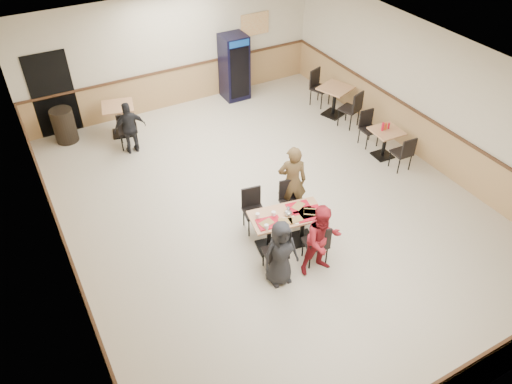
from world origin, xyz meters
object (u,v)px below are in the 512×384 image
back_table (119,115)px  pepsi_cooler (234,67)px  main_table (286,225)px  side_table_near (385,139)px  trash_bin (64,126)px  diner_woman_right (322,240)px  diner_man_opposite (292,181)px  side_table_far (335,97)px  lone_diner (130,128)px  diner_woman_left (280,253)px

back_table → pepsi_cooler: size_ratio=0.50×
main_table → side_table_near: 3.80m
main_table → trash_bin: trash_bin is taller
diner_woman_right → diner_man_opposite: bearing=82.9°
side_table_far → trash_bin: 6.79m
lone_diner → side_table_near: lone_diner is taller
lone_diner → back_table: bearing=-88.5°
diner_woman_right → pepsi_cooler: (1.66, 6.56, 0.18)m
lone_diner → side_table_near: size_ratio=1.84×
main_table → back_table: (-1.52, 5.32, 0.05)m
side_table_far → lone_diner: bearing=170.5°
back_table → trash_bin: (-1.27, 0.35, -0.11)m
side_table_near → trash_bin: bearing=146.0°
diner_woman_right → side_table_near: diner_woman_right is taller
diner_woman_left → lone_diner: 5.22m
lone_diner → pepsi_cooler: 3.62m
main_table → diner_man_opposite: 0.97m
lone_diner → side_table_far: bearing=171.9°
lone_diner → pepsi_cooler: bearing=-157.5°
main_table → diner_man_opposite: bearing=62.1°
diner_woman_right → pepsi_cooler: 6.77m
side_table_near → trash_bin: 7.63m
lone_diner → diner_woman_right: bearing=109.4°
main_table → diner_woman_left: (-0.56, -0.72, 0.17)m
pepsi_cooler → back_table: bearing=-172.7°
side_table_near → main_table: bearing=-158.5°
diner_woman_left → back_table: 6.11m
side_table_near → trash_bin: (-6.33, 4.27, -0.04)m
diner_woman_left → side_table_far: diner_woman_left is taller
side_table_far → main_table: bearing=-135.9°
diner_woman_left → side_table_far: size_ratio=1.37×
main_table → diner_woman_right: 0.91m
diner_man_opposite → side_table_far: 4.20m
diner_woman_left → trash_bin: bearing=112.1°
main_table → side_table_far: (3.66, 3.54, 0.05)m
pepsi_cooler → diner_woman_left: bearing=-109.9°
main_table → back_table: back_table is taller
trash_bin → back_table: bearing=-15.4°
diner_woman_right → lone_diner: bearing=114.4°
diner_woman_right → side_table_far: bearing=58.1°
trash_bin → diner_woman_right: bearing=-65.5°
main_table → diner_man_opposite: (0.56, 0.72, 0.31)m
diner_man_opposite → side_table_near: bearing=-143.5°
diner_woman_right → side_table_near: bearing=40.3°
back_table → side_table_far: bearing=-18.9°
side_table_near → back_table: 6.40m
diner_woman_right → side_table_near: 4.04m
side_table_far → pepsi_cooler: bearing=129.9°
diner_woman_left → diner_woman_right: bearing=-7.4°
diner_man_opposite → lone_diner: diner_man_opposite is taller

